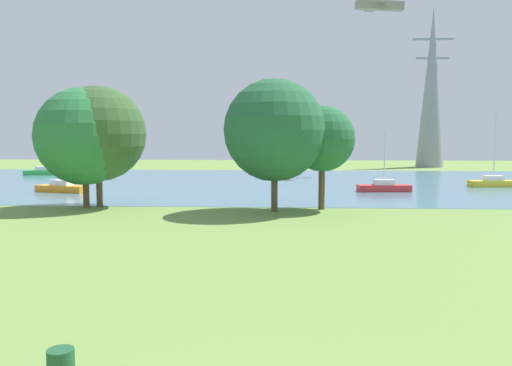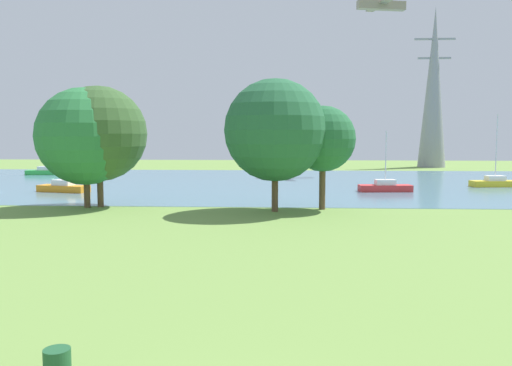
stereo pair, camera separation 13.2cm
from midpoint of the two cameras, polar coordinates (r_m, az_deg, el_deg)
The scene contains 12 objects.
ground_plane at distance 30.07m, azimuth 1.43°, elevation -4.77°, with size 160.00×160.00×0.00m, color olive.
water_surface at distance 57.84m, azimuth 2.36°, elevation 0.05°, with size 140.00×40.00×0.02m, color teal.
sailboat_green at distance 74.40m, azimuth -21.76°, elevation 1.18°, with size 4.95×2.11×6.90m.
sailboat_yellow at distance 58.41m, azimuth 24.48°, elevation 0.08°, with size 4.95×2.07×7.26m.
sailboat_red at distance 50.05m, azimuth 13.86°, elevation -0.40°, with size 4.90×1.87×5.57m.
sailboat_orange at distance 51.42m, azimuth -20.03°, elevation -0.42°, with size 5.02×2.62×5.31m.
tree_east_far at distance 39.62m, azimuth -17.87°, elevation 4.81°, with size 6.96×6.96×8.59m.
tree_west_far at distance 39.69m, azimuth -16.54°, elevation 5.12°, with size 6.86×6.86×8.73m.
tree_east_near at distance 35.73m, azimuth 2.18°, elevation 5.71°, with size 6.93×6.93×9.00m.
tree_west_near at distance 37.03m, azimuth 7.34°, elevation 4.73°, with size 4.58×4.58×7.24m.
electricity_pylon at distance 90.80m, azimuth 18.67°, elevation 9.74°, with size 6.40×4.40×25.60m.
light_aircraft at distance 74.30m, azimuth 13.41°, elevation 18.21°, with size 6.49×8.44×2.10m.
Camera 2 is at (1.05, -7.60, 5.21)m, focal length 37.01 mm.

